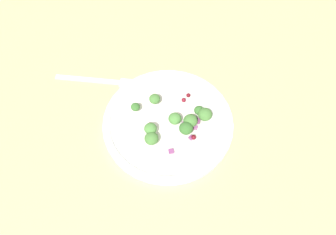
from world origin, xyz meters
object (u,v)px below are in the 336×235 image
Objects in this scene: plate at (168,122)px; fork at (100,80)px; broccoli_floret_0 at (135,108)px; broccoli_floret_2 at (155,99)px; broccoli_floret_1 at (205,115)px.

plate is 19.15cm from fork.
broccoli_floret_2 is (-3.72, 2.65, 0.11)cm from broccoli_floret_0.
broccoli_floret_1 is 1.24× the size of broccoli_floret_2.
broccoli_floret_0 is 12.75cm from fork.
plate is 5.61cm from broccoli_floret_2.
broccoli_floret_2 is at bearing -120.23° from plate.
broccoli_floret_1 is (-3.83, 6.50, 2.24)cm from plate.
broccoli_floret_0 is 14.50cm from broccoli_floret_1.
broccoli_floret_1 is at bearing 91.73° from fork.
broccoli_floret_1 is (-4.94, 13.63, 0.22)cm from broccoli_floret_0.
broccoli_floret_0 is at bearing -70.08° from broccoli_floret_1.
broccoli_floret_2 is at bearing 88.20° from fork.
plate is at bearing -59.46° from broccoli_floret_1.
broccoli_floret_1 reaches higher than plate.
plate is 1.50× the size of fork.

